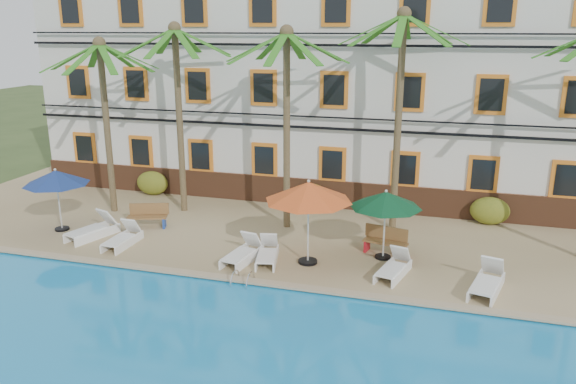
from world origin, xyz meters
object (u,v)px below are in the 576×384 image
(pool_ladder, at_px, (243,282))
(lounger_e, at_px, (394,267))
(lounger_d, at_px, (267,253))
(palm_b, at_px, (178,92))
(bench_left, at_px, (147,215))
(lounger_a, at_px, (93,229))
(umbrella_red, at_px, (309,192))
(palm_a, at_px, (104,100))
(palm_c, at_px, (287,100))
(lounger_f, at_px, (487,282))
(lounger_b, at_px, (123,238))
(bench_right, at_px, (386,240))
(umbrella_green, at_px, (386,200))
(lounger_c, at_px, (243,253))
(umbrella_blue, at_px, (56,178))
(palm_d, at_px, (400,91))

(pool_ladder, bearing_deg, lounger_e, 22.03)
(lounger_d, xyz_separation_m, pool_ladder, (-0.22, -1.75, -0.27))
(palm_b, relative_size, bench_left, 4.87)
(lounger_a, bearing_deg, pool_ladder, -17.48)
(umbrella_red, bearing_deg, palm_a, 161.71)
(palm_c, relative_size, lounger_a, 3.57)
(pool_ladder, bearing_deg, lounger_f, 11.16)
(palm_c, height_order, lounger_f, palm_c)
(lounger_a, xyz_separation_m, lounger_b, (1.49, -0.42, -0.03))
(bench_right, bearing_deg, palm_a, 172.51)
(umbrella_green, bearing_deg, lounger_c, -160.97)
(umbrella_blue, xyz_separation_m, bench_right, (12.15, 1.08, -1.59))
(umbrella_red, bearing_deg, pool_ladder, -127.85)
(palm_a, xyz_separation_m, umbrella_red, (9.17, -3.03, -2.21))
(bench_left, height_order, bench_right, same)
(lounger_b, height_order, lounger_c, lounger_c)
(palm_c, height_order, lounger_c, palm_c)
(palm_d, relative_size, umbrella_blue, 3.37)
(palm_d, relative_size, lounger_a, 3.85)
(umbrella_green, relative_size, bench_right, 1.52)
(lounger_e, distance_m, bench_right, 1.80)
(palm_c, bearing_deg, lounger_d, -84.56)
(umbrella_red, relative_size, lounger_e, 1.51)
(lounger_f, bearing_deg, lounger_d, 177.07)
(palm_d, bearing_deg, lounger_d, -129.78)
(umbrella_blue, height_order, umbrella_green, umbrella_blue)
(umbrella_blue, distance_m, umbrella_green, 12.12)
(palm_c, relative_size, lounger_b, 4.19)
(lounger_d, bearing_deg, palm_a, 157.42)
(bench_left, distance_m, pool_ladder, 6.39)
(palm_b, relative_size, lounger_c, 3.94)
(lounger_a, bearing_deg, bench_left, 48.07)
(lounger_c, bearing_deg, lounger_e, 2.61)
(palm_c, distance_m, lounger_f, 9.31)
(palm_c, xyz_separation_m, lounger_a, (-6.52, -3.07, -4.58))
(lounger_a, height_order, bench_left, lounger_a)
(lounger_e, relative_size, bench_right, 1.20)
(lounger_d, xyz_separation_m, bench_left, (-5.47, 1.87, 0.20))
(umbrella_green, height_order, lounger_d, umbrella_green)
(palm_a, distance_m, lounger_e, 13.15)
(lounger_f, height_order, bench_left, lounger_f)
(palm_b, xyz_separation_m, lounger_b, (-0.32, -4.21, -4.69))
(palm_d, xyz_separation_m, lounger_f, (3.21, -4.72, -4.93))
(lounger_b, height_order, bench_left, bench_left)
(palm_b, height_order, umbrella_green, palm_b)
(bench_left, bearing_deg, lounger_f, -10.20)
(pool_ladder, bearing_deg, palm_a, 146.69)
(umbrella_red, distance_m, bench_right, 3.42)
(umbrella_green, height_order, lounger_a, umbrella_green)
(lounger_c, bearing_deg, palm_b, 134.37)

